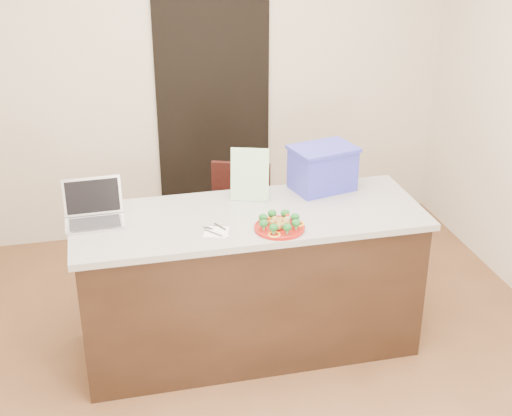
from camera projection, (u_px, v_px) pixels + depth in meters
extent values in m
plane|color=brown|center=(259.00, 368.00, 4.33)|extent=(4.00, 4.00, 0.00)
plane|color=beige|center=(199.00, 70.00, 5.52)|extent=(4.00, 0.00, 4.00)
plane|color=beige|center=(425.00, 413.00, 1.99)|extent=(4.00, 0.00, 4.00)
cube|color=black|center=(214.00, 113.00, 5.67)|extent=(0.90, 0.02, 2.00)
cube|color=black|center=(249.00, 285.00, 4.36)|extent=(2.00, 0.70, 0.88)
cube|color=beige|center=(249.00, 217.00, 4.17)|extent=(2.06, 0.76, 0.04)
cylinder|color=maroon|center=(279.00, 228.00, 3.98)|extent=(0.28, 0.28, 0.02)
torus|color=maroon|center=(279.00, 227.00, 3.98)|extent=(0.28, 0.28, 0.01)
sphere|color=olive|center=(279.00, 223.00, 3.97)|extent=(0.04, 0.04, 0.04)
sphere|color=olive|center=(278.00, 226.00, 3.93)|extent=(0.04, 0.04, 0.04)
sphere|color=olive|center=(283.00, 226.00, 3.94)|extent=(0.04, 0.04, 0.04)
sphere|color=olive|center=(286.00, 224.00, 3.96)|extent=(0.04, 0.04, 0.04)
sphere|color=olive|center=(285.00, 221.00, 3.98)|extent=(0.04, 0.04, 0.04)
sphere|color=olive|center=(280.00, 220.00, 4.00)|extent=(0.04, 0.04, 0.04)
sphere|color=olive|center=(276.00, 221.00, 3.99)|extent=(0.04, 0.04, 0.04)
sphere|color=olive|center=(273.00, 223.00, 3.97)|extent=(0.04, 0.04, 0.04)
ellipsoid|color=#124619|center=(272.00, 213.00, 4.04)|extent=(0.05, 0.05, 0.04)
ellipsoid|color=#124619|center=(263.00, 218.00, 3.99)|extent=(0.05, 0.05, 0.04)
ellipsoid|color=#124619|center=(264.00, 223.00, 3.92)|extent=(0.05, 0.05, 0.04)
ellipsoid|color=#124619|center=(274.00, 228.00, 3.88)|extent=(0.05, 0.05, 0.04)
ellipsoid|color=#124619|center=(287.00, 227.00, 3.88)|extent=(0.05, 0.05, 0.04)
ellipsoid|color=#124619|center=(296.00, 223.00, 3.93)|extent=(0.05, 0.05, 0.04)
ellipsoid|color=#124619|center=(295.00, 217.00, 3.99)|extent=(0.05, 0.05, 0.04)
ellipsoid|color=#124619|center=(285.00, 213.00, 4.04)|extent=(0.05, 0.05, 0.04)
torus|color=#F0AD19|center=(266.00, 220.00, 4.05)|extent=(0.07, 0.07, 0.01)
torus|color=#F0AD19|center=(274.00, 235.00, 3.88)|extent=(0.07, 0.07, 0.01)
torus|color=#F0AD19|center=(298.00, 224.00, 4.00)|extent=(0.07, 0.07, 0.01)
cube|color=silver|center=(216.00, 232.00, 3.95)|extent=(0.17, 0.17, 0.01)
cube|color=#AAABAF|center=(213.00, 233.00, 3.92)|extent=(0.09, 0.11, 0.00)
cube|color=#AAABAF|center=(211.00, 228.00, 3.98)|extent=(0.06, 0.06, 0.00)
cube|color=white|center=(223.00, 234.00, 3.91)|extent=(0.05, 0.08, 0.01)
cube|color=#AAABAF|center=(220.00, 227.00, 3.99)|extent=(0.06, 0.10, 0.00)
cylinder|color=white|center=(287.00, 221.00, 4.02)|extent=(0.03, 0.03, 0.05)
cylinder|color=white|center=(287.00, 217.00, 4.01)|extent=(0.02, 0.02, 0.01)
cylinder|color=red|center=(287.00, 215.00, 4.00)|extent=(0.02, 0.02, 0.01)
cylinder|color=red|center=(287.00, 222.00, 4.02)|extent=(0.03, 0.03, 0.02)
cube|color=silver|center=(95.00, 223.00, 4.04)|extent=(0.34, 0.24, 0.02)
cube|color=silver|center=(92.00, 196.00, 4.09)|extent=(0.33, 0.07, 0.22)
cube|color=black|center=(92.00, 196.00, 4.08)|extent=(0.30, 0.05, 0.19)
cube|color=#28292B|center=(95.00, 222.00, 4.02)|extent=(0.29, 0.17, 0.00)
cube|color=white|center=(250.00, 175.00, 4.28)|extent=(0.23, 0.12, 0.33)
cube|color=#2F33AD|center=(323.00, 170.00, 4.44)|extent=(0.42, 0.34, 0.26)
cube|color=#2F33AD|center=(323.00, 149.00, 4.38)|extent=(0.44, 0.36, 0.02)
cube|color=black|center=(247.00, 238.00, 4.93)|extent=(0.53, 0.53, 0.04)
cube|color=black|center=(241.00, 194.00, 4.98)|extent=(0.40, 0.18, 0.47)
cylinder|color=black|center=(228.00, 281.00, 4.83)|extent=(0.04, 0.04, 0.44)
cylinder|color=black|center=(277.00, 275.00, 4.90)|extent=(0.04, 0.04, 0.44)
cylinder|color=black|center=(218.00, 257.00, 5.14)|extent=(0.04, 0.04, 0.44)
cylinder|color=black|center=(265.00, 251.00, 5.21)|extent=(0.04, 0.04, 0.44)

